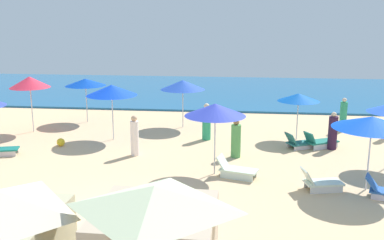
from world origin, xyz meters
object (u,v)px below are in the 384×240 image
beachgoer_0 (236,140)px  beachgoer_5 (343,116)px  lounge_chair_6_1 (320,142)px  beachgoer_4 (333,132)px  lounge_chair_3_1 (320,182)px  lounge_chair_6_0 (300,143)px  umbrella_5 (85,82)px  umbrella_1 (30,82)px  beachgoer_1 (135,137)px  umbrella_8 (183,85)px  umbrella_2 (215,110)px  umbrella_4 (112,90)px  umbrella_6 (299,97)px  beach_ball_0 (61,142)px  umbrella_3 (372,122)px  beachgoer_3 (206,123)px  lounge_chair_2_0 (236,170)px

beachgoer_0 → beachgoer_5: bearing=49.0°
lounge_chair_6_1 → beachgoer_4: (0.48, -0.15, 0.48)m
lounge_chair_3_1 → beachgoer_5: beachgoer_5 is taller
lounge_chair_6_0 → umbrella_5: bearing=45.8°
umbrella_1 → lounge_chair_3_1: umbrella_1 is taller
lounge_chair_3_1 → beachgoer_1: beachgoer_1 is taller
umbrella_5 → umbrella_8: size_ratio=0.97×
umbrella_2 → umbrella_4: umbrella_2 is taller
lounge_chair_3_1 → umbrella_4: 10.14m
umbrella_6 → lounge_chair_6_0: (-0.03, -1.38, -1.74)m
umbrella_8 → umbrella_2: bearing=-73.2°
lounge_chair_3_1 → beachgoer_4: (1.30, 4.78, 0.47)m
umbrella_1 → beach_ball_0: size_ratio=7.83×
lounge_chair_3_1 → beachgoer_1: (-6.88, 3.00, 0.51)m
lounge_chair_6_0 → beachgoer_5: size_ratio=0.89×
beachgoer_5 → umbrella_3: bearing=-113.1°
umbrella_2 → umbrella_3: bearing=-10.6°
umbrella_1 → beach_ball_0: (2.34, -2.25, -2.30)m
beachgoer_0 → umbrella_2: bearing=-103.4°
beachgoer_3 → lounge_chair_6_0: bearing=-72.7°
beachgoer_5 → lounge_chair_2_0: bearing=-142.4°
lounge_chair_2_0 → umbrella_3: (4.27, -0.69, 1.99)m
umbrella_1 → beachgoer_0: (10.00, -2.97, -1.75)m
umbrella_4 → umbrella_5: umbrella_4 is taller
lounge_chair_6_1 → lounge_chair_3_1: bearing=142.2°
lounge_chair_6_0 → lounge_chair_6_1: size_ratio=0.93×
umbrella_4 → lounge_chair_6_1: bearing=-1.9°
umbrella_2 → beachgoer_5: umbrella_2 is taller
umbrella_1 → lounge_chair_3_1: size_ratio=1.91×
umbrella_3 → lounge_chair_3_1: size_ratio=1.74×
lounge_chair_2_0 → beachgoer_3: (-1.42, 4.79, 0.51)m
lounge_chair_6_1 → umbrella_8: (-6.37, 2.99, 1.93)m
lounge_chair_3_1 → umbrella_4: bearing=44.9°
umbrella_2 → umbrella_6: 6.10m
umbrella_5 → lounge_chair_3_1: bearing=-38.1°
beachgoer_4 → beachgoer_0: bearing=174.7°
umbrella_1 → lounge_chair_3_1: bearing=-25.8°
lounge_chair_2_0 → umbrella_8: bearing=38.0°
beachgoer_1 → beachgoer_0: bearing=65.0°
umbrella_2 → lounge_chair_6_1: bearing=40.9°
umbrella_3 → lounge_chair_6_0: (-1.57, 4.55, -2.02)m
umbrella_3 → umbrella_8: umbrella_3 is taller
umbrella_3 → beachgoer_3: bearing=136.1°
umbrella_1 → beachgoer_1: (5.90, -3.18, -1.68)m
lounge_chair_6_1 → beachgoer_3: 5.07m
beachgoer_4 → beach_ball_0: size_ratio=4.65×
umbrella_6 → umbrella_1: bearing=179.9°
lounge_chair_3_1 → lounge_chair_6_0: size_ratio=0.97×
lounge_chair_6_0 → beachgoer_0: size_ratio=0.94×
umbrella_6 → lounge_chair_6_0: 2.22m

